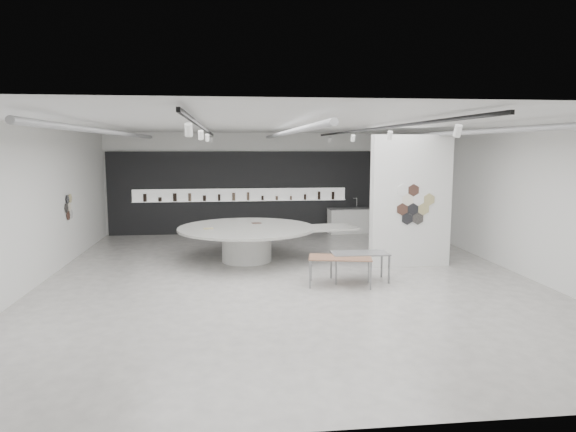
{
  "coord_description": "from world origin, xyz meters",
  "views": [
    {
      "loc": [
        -1.45,
        -12.48,
        3.29
      ],
      "look_at": [
        0.14,
        1.2,
        1.41
      ],
      "focal_mm": 32.0,
      "sensor_mm": 36.0,
      "label": 1
    }
  ],
  "objects": [
    {
      "name": "partition_column",
      "position": [
        3.5,
        1.0,
        1.8
      ],
      "size": [
        2.2,
        0.38,
        3.6
      ],
      "color": "white",
      "rests_on": "ground"
    },
    {
      "name": "kitchen_counter",
      "position": [
        3.14,
        6.51,
        0.48
      ],
      "size": [
        1.73,
        0.78,
        1.33
      ],
      "rotation": [
        0.0,
        0.0,
        0.07
      ],
      "color": "white",
      "rests_on": "ground"
    },
    {
      "name": "back_wall_display",
      "position": [
        -0.08,
        6.93,
        1.54
      ],
      "size": [
        11.8,
        0.27,
        3.1
      ],
      "color": "black",
      "rests_on": "ground"
    },
    {
      "name": "room",
      "position": [
        -0.09,
        -0.0,
        2.07
      ],
      "size": [
        12.02,
        14.02,
        3.82
      ],
      "color": "#BCB7B1",
      "rests_on": "ground"
    },
    {
      "name": "sample_table_stone",
      "position": [
        1.72,
        -0.46,
        0.65
      ],
      "size": [
        1.38,
        0.69,
        0.71
      ],
      "rotation": [
        0.0,
        0.0,
        -0.0
      ],
      "color": "slate",
      "rests_on": "ground"
    },
    {
      "name": "display_island",
      "position": [
        -0.87,
        2.07,
        0.65
      ],
      "size": [
        5.45,
        4.51,
        1.01
      ],
      "rotation": [
        0.0,
        0.0,
        0.16
      ],
      "color": "white",
      "rests_on": "ground"
    },
    {
      "name": "sample_table_wood",
      "position": [
        1.15,
        -0.82,
        0.64
      ],
      "size": [
        1.59,
        1.01,
        0.69
      ],
      "rotation": [
        0.0,
        0.0,
        -0.2
      ],
      "color": "#885D46",
      "rests_on": "ground"
    }
  ]
}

